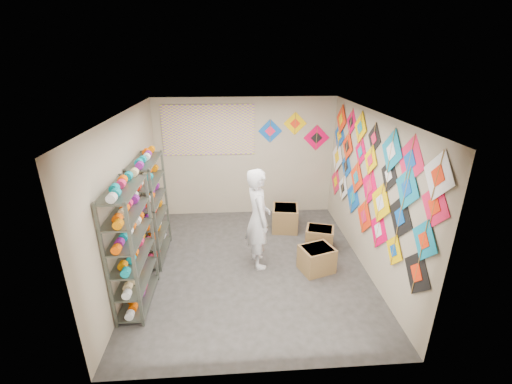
{
  "coord_description": "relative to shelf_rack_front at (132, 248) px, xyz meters",
  "views": [
    {
      "loc": [
        -0.29,
        -5.23,
        3.54
      ],
      "look_at": [
        0.1,
        0.3,
        1.3
      ],
      "focal_mm": 24.0,
      "sensor_mm": 36.0,
      "label": 1
    }
  ],
  "objects": [
    {
      "name": "ground",
      "position": [
        1.78,
        0.85,
        -0.95
      ],
      "size": [
        4.5,
        4.5,
        0.0
      ],
      "primitive_type": "plane",
      "color": "#302D2A"
    },
    {
      "name": "string_spools",
      "position": [
        -0.0,
        0.65,
        0.1
      ],
      "size": [
        0.12,
        2.36,
        0.12
      ],
      "color": "#E11E56",
      "rests_on": "ground"
    },
    {
      "name": "carton_a",
      "position": [
        2.9,
        0.62,
        -0.72
      ],
      "size": [
        0.66,
        0.6,
        0.45
      ],
      "primitive_type": "cube",
      "rotation": [
        0.0,
        0.0,
        0.32
      ],
      "color": "brown",
      "rests_on": "ground"
    },
    {
      "name": "kite_wall_display",
      "position": [
        3.76,
        0.85,
        0.68
      ],
      "size": [
        0.06,
        4.27,
        2.04
      ],
      "color": "black",
      "rests_on": "room_walls"
    },
    {
      "name": "poster",
      "position": [
        0.98,
        3.08,
        1.05
      ],
      "size": [
        2.0,
        0.01,
        1.1
      ],
      "primitive_type": "cube",
      "color": "purple",
      "rests_on": "room_walls"
    },
    {
      "name": "shelf_rack_front",
      "position": [
        0.0,
        0.0,
        0.0
      ],
      "size": [
        0.4,
        1.1,
        1.9
      ],
      "primitive_type": "cube",
      "color": "#4C5147",
      "rests_on": "ground"
    },
    {
      "name": "carton_b",
      "position": [
        3.13,
        1.36,
        -0.74
      ],
      "size": [
        0.62,
        0.56,
        0.43
      ],
      "primitive_type": "cube",
      "rotation": [
        0.0,
        0.0,
        -0.31
      ],
      "color": "brown",
      "rests_on": "ground"
    },
    {
      "name": "carton_c",
      "position": [
        2.58,
        2.18,
        -0.69
      ],
      "size": [
        0.62,
        0.67,
        0.52
      ],
      "primitive_type": "cube",
      "rotation": [
        0.0,
        0.0,
        -0.15
      ],
      "color": "brown",
      "rests_on": "ground"
    },
    {
      "name": "room_walls",
      "position": [
        1.78,
        0.85,
        0.69
      ],
      "size": [
        4.5,
        4.5,
        4.5
      ],
      "color": "tan",
      "rests_on": "ground"
    },
    {
      "name": "back_wall_kites",
      "position": [
        2.9,
        3.09,
        0.99
      ],
      "size": [
        1.61,
        0.02,
        0.88
      ],
      "color": "#0C50AF",
      "rests_on": "room_walls"
    },
    {
      "name": "shelf_rack_back",
      "position": [
        0.0,
        1.3,
        0.0
      ],
      "size": [
        0.4,
        1.1,
        1.9
      ],
      "primitive_type": "cube",
      "color": "#4C5147",
      "rests_on": "ground"
    },
    {
      "name": "shopkeeper",
      "position": [
        1.9,
        0.9,
        -0.05
      ],
      "size": [
        0.82,
        0.68,
        1.81
      ],
      "primitive_type": "imported",
      "rotation": [
        0.0,
        0.0,
        1.77
      ],
      "color": "silver",
      "rests_on": "ground"
    }
  ]
}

